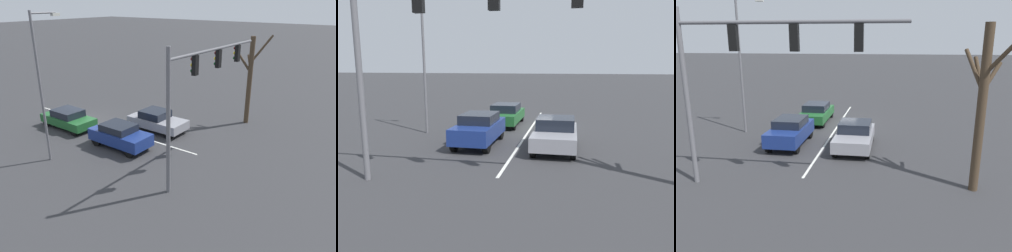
{
  "view_description": "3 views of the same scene",
  "coord_description": "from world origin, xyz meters",
  "views": [
    {
      "loc": [
        15.41,
        18.97,
        8.78
      ],
      "look_at": [
        -0.22,
        7.45,
        1.26
      ],
      "focal_mm": 35.0,
      "sensor_mm": 36.0,
      "label": 1
    },
    {
      "loc": [
        -2.45,
        20.3,
        3.87
      ],
      "look_at": [
        0.49,
        5.89,
        1.09
      ],
      "focal_mm": 35.0,
      "sensor_mm": 36.0,
      "label": 2
    },
    {
      "loc": [
        -3.73,
        22.48,
        5.78
      ],
      "look_at": [
        -1.4,
        7.1,
        1.69
      ],
      "focal_mm": 35.0,
      "sensor_mm": 36.0,
      "label": 3
    }
  ],
  "objects": [
    {
      "name": "ground_plane",
      "position": [
        0.0,
        0.0,
        0.0
      ],
      "size": [
        240.0,
        240.0,
        0.0
      ],
      "primitive_type": "plane",
      "color": "#333335"
    },
    {
      "name": "car_navy_midlane_front",
      "position": [
        1.94,
        5.29,
        0.82
      ],
      "size": [
        1.78,
        4.04,
        1.54
      ],
      "color": "navy",
      "rests_on": "ground_plane"
    },
    {
      "name": "street_lamp_right_shoulder",
      "position": [
        5.47,
        3.21,
        4.74
      ],
      "size": [
        1.77,
        0.24,
        8.28
      ],
      "color": "slate",
      "rests_on": "ground_plane"
    },
    {
      "name": "traffic_signal_gantry",
      "position": [
        1.62,
        10.79,
        5.07
      ],
      "size": [
        8.65,
        0.37,
        6.98
      ],
      "color": "slate",
      "rests_on": "ground_plane"
    },
    {
      "name": "bare_tree_near",
      "position": [
        -7.05,
        9.82,
        3.51
      ],
      "size": [
        1.95,
        2.11,
        6.45
      ],
      "color": "#423323",
      "rests_on": "ground_plane"
    },
    {
      "name": "car_gray_leftlane_front",
      "position": [
        -1.73,
        5.37,
        0.74
      ],
      "size": [
        1.93,
        4.2,
        1.46
      ],
      "color": "gray",
      "rests_on": "ground_plane"
    },
    {
      "name": "car_darkgreen_midlane_second",
      "position": [
        1.72,
        -0.13,
        0.72
      ],
      "size": [
        1.83,
        4.22,
        1.38
      ],
      "color": "#1E5928",
      "rests_on": "ground_plane"
    },
    {
      "name": "lane_stripe_left_divider",
      "position": [
        0.0,
        1.9,
        0.01
      ],
      "size": [
        0.12,
        15.81,
        0.01
      ],
      "primitive_type": "cube",
      "color": "silver",
      "rests_on": "ground_plane"
    }
  ]
}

